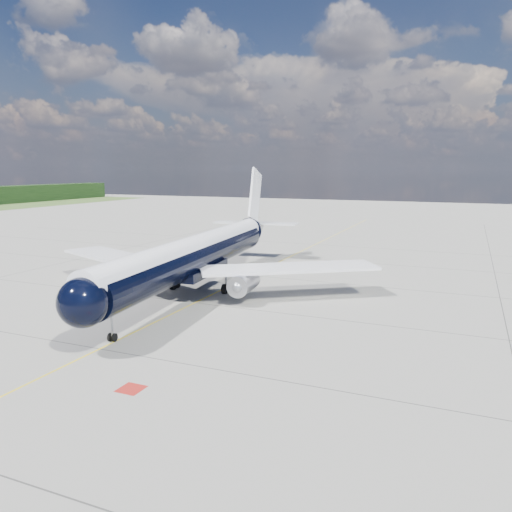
# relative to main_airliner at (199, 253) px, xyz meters

# --- Properties ---
(ground) EXTENTS (320.00, 320.00, 0.00)m
(ground) POSITION_rel_main_airliner_xyz_m (2.11, 15.20, -4.45)
(ground) COLOR gray
(ground) RESTS_ON ground
(taxiway_centerline) EXTENTS (0.16, 160.00, 0.01)m
(taxiway_centerline) POSITION_rel_main_airliner_xyz_m (2.11, 10.20, -4.45)
(taxiway_centerline) COLOR yellow
(taxiway_centerline) RESTS_ON ground
(red_marking) EXTENTS (1.60, 1.60, 0.01)m
(red_marking) POSITION_rel_main_airliner_xyz_m (8.91, -24.80, -4.45)
(red_marking) COLOR maroon
(red_marking) RESTS_ON ground
(main_airliner) EXTENTS (40.58, 49.65, 14.34)m
(main_airliner) POSITION_rel_main_airliner_xyz_m (0.00, 0.00, 0.00)
(main_airliner) COLOR black
(main_airliner) RESTS_ON ground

